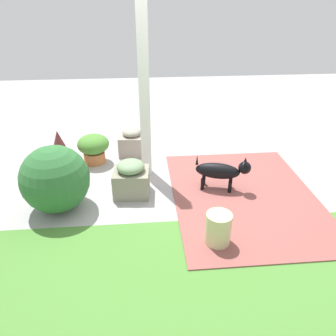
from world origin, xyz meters
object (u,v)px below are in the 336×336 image
object	(u,v)px
terracotta_pot_spiky	(61,153)
dog	(221,171)
stone_planter_nearest	(132,143)
terracotta_pot_broad	(93,147)
stone_planter_mid	(131,179)
porch_pillar	(144,93)
round_shrub	(55,179)
ceramic_urn	(218,229)

from	to	relation	value
terracotta_pot_spiky	dog	size ratio (longest dim) A/B	0.92
stone_planter_nearest	dog	distance (m)	1.66
stone_planter_nearest	terracotta_pot_broad	world-z (taller)	terracotta_pot_broad
stone_planter_mid	stone_planter_nearest	bearing A→B (deg)	-90.07
porch_pillar	terracotta_pot_broad	bearing A→B (deg)	-27.09
terracotta_pot_spiky	terracotta_pot_broad	xyz separation A→B (m)	(-0.42, -0.28, -0.05)
stone_planter_mid	round_shrub	world-z (taller)	round_shrub
terracotta_pot_broad	dog	distance (m)	1.97
porch_pillar	stone_planter_mid	bearing A→B (deg)	69.04
stone_planter_nearest	stone_planter_mid	bearing A→B (deg)	89.93
terracotta_pot_broad	dog	xyz separation A→B (m)	(-1.73, 0.94, 0.02)
dog	porch_pillar	bearing A→B (deg)	-29.82
porch_pillar	stone_planter_nearest	world-z (taller)	porch_pillar
stone_planter_nearest	terracotta_pot_spiky	world-z (taller)	terracotta_pot_spiky
terracotta_pot_broad	terracotta_pot_spiky	bearing A→B (deg)	33.16
porch_pillar	stone_planter_mid	size ratio (longest dim) A/B	4.88
round_shrub	dog	size ratio (longest dim) A/B	1.14
stone_planter_nearest	dog	bearing A→B (deg)	134.35
round_shrub	dog	distance (m)	2.05
terracotta_pot_broad	stone_planter_nearest	bearing A→B (deg)	-157.22
round_shrub	ceramic_urn	distance (m)	1.95
dog	ceramic_urn	size ratio (longest dim) A/B	1.93
porch_pillar	terracotta_pot_spiky	distance (m)	1.48
porch_pillar	round_shrub	world-z (taller)	porch_pillar
dog	ceramic_urn	distance (m)	1.07
terracotta_pot_spiky	terracotta_pot_broad	bearing A→B (deg)	-146.84
stone_planter_nearest	terracotta_pot_spiky	xyz separation A→B (m)	(1.00, 0.52, 0.11)
round_shrub	terracotta_pot_spiky	size ratio (longest dim) A/B	1.24
stone_planter_mid	terracotta_pot_spiky	bearing A→B (deg)	-33.81
stone_planter_mid	terracotta_pot_spiky	distance (m)	1.20
round_shrub	ceramic_urn	xyz separation A→B (m)	(-1.76, 0.80, -0.22)
porch_pillar	stone_planter_mid	world-z (taller)	porch_pillar
porch_pillar	round_shrub	distance (m)	1.53
stone_planter_nearest	dog	xyz separation A→B (m)	(-1.16, 1.18, 0.08)
stone_planter_mid	dog	world-z (taller)	dog
terracotta_pot_broad	ceramic_urn	bearing A→B (deg)	126.57
terracotta_pot_spiky	terracotta_pot_broad	world-z (taller)	terracotta_pot_spiky
stone_planter_mid	dog	size ratio (longest dim) A/B	0.68
round_shrub	terracotta_pot_spiky	world-z (taller)	round_shrub
round_shrub	terracotta_pot_broad	bearing A→B (deg)	-104.31
terracotta_pot_spiky	round_shrub	bearing A→B (deg)	97.89
porch_pillar	round_shrub	xyz separation A→B (m)	(1.08, 0.77, -0.77)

